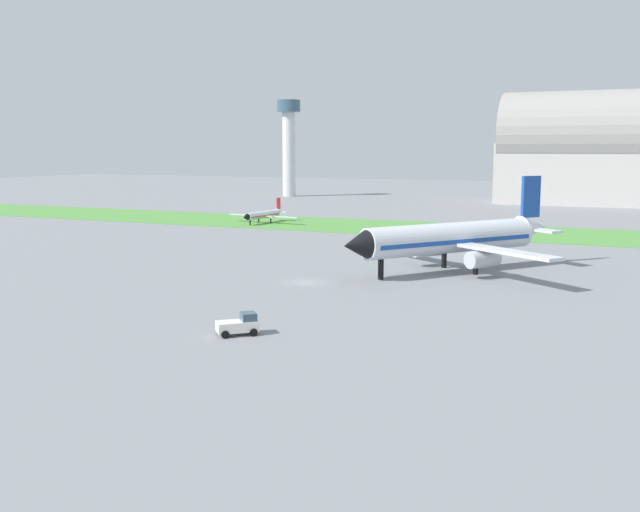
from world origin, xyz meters
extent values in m
plane|color=gray|center=(0.00, 0.00, 0.00)|extent=(600.00, 600.00, 0.00)
cube|color=#549342|center=(0.00, 64.71, 0.04)|extent=(360.00, 28.00, 0.08)
cylinder|color=silver|center=(-39.60, 60.96, 1.94)|extent=(2.67, 11.72, 1.61)
cone|color=black|center=(-40.19, 54.53, 1.94)|extent=(1.72, 1.75, 1.58)
cone|color=silver|center=(-38.99, 67.71, 2.14)|extent=(1.65, 2.38, 1.45)
cube|color=red|center=(-39.60, 60.96, 1.82)|extent=(2.64, 11.08, 0.23)
cube|color=silver|center=(-35.16, 60.88, 1.65)|extent=(8.94, 1.93, 0.16)
cube|color=silver|center=(-43.99, 61.69, 1.65)|extent=(8.94, 1.93, 0.16)
cylinder|color=#B7BABF|center=(-36.79, 60.57, 1.65)|extent=(0.63, 1.33, 0.52)
cylinder|color=#B7BABF|center=(-42.44, 61.09, 1.65)|extent=(0.63, 1.33, 0.52)
cube|color=red|center=(-39.02, 67.39, 4.03)|extent=(0.33, 1.46, 2.58)
cube|color=silver|center=(-37.89, 67.29, 2.10)|extent=(2.34, 1.17, 0.13)
cube|color=silver|center=(-40.14, 67.49, 2.10)|extent=(2.34, 1.17, 0.13)
cylinder|color=black|center=(-40.05, 56.14, 0.56)|extent=(0.29, 0.29, 1.13)
cylinder|color=black|center=(-37.94, 61.62, 0.56)|extent=(0.29, 0.29, 1.13)
cylinder|color=black|center=(-41.12, 61.91, 0.56)|extent=(0.29, 0.29, 1.13)
cylinder|color=silver|center=(14.06, 14.64, 4.61)|extent=(18.66, 23.97, 4.05)
cone|color=black|center=(5.53, 2.62, 4.61)|extent=(5.37, 5.30, 3.97)
cone|color=silver|center=(23.02, 27.25, 5.11)|extent=(5.96, 6.32, 3.65)
cube|color=#19479E|center=(14.06, 14.64, 4.30)|extent=(17.88, 22.82, 0.57)
cube|color=silver|center=(21.70, 10.12, 3.90)|extent=(15.91, 12.34, 0.41)
cube|color=silver|center=(7.28, 20.36, 3.90)|extent=(15.91, 12.34, 0.41)
cylinder|color=#B7BABF|center=(19.10, 11.96, 2.45)|extent=(4.38, 4.89, 2.23)
cylinder|color=#B7BABF|center=(9.88, 18.51, 2.45)|extent=(4.38, 4.89, 2.23)
cube|color=#19479E|center=(22.60, 26.65, 9.58)|extent=(2.32, 2.98, 5.89)
cube|color=silver|center=(24.70, 25.16, 5.01)|extent=(5.48, 4.79, 0.32)
cube|color=silver|center=(20.50, 28.14, 5.01)|extent=(5.48, 4.79, 0.32)
cylinder|color=black|center=(7.66, 5.63, 1.29)|extent=(0.73, 0.73, 2.58)
cylinder|color=black|center=(17.73, 14.29, 1.29)|extent=(0.73, 0.73, 2.58)
cylinder|color=black|center=(12.54, 17.98, 1.29)|extent=(0.73, 0.73, 2.58)
cube|color=white|center=(5.46, -25.87, 0.80)|extent=(3.87, 3.76, 0.90)
cube|color=#334C60|center=(6.21, -25.19, 1.60)|extent=(1.98, 1.99, 0.70)
cylinder|color=black|center=(5.79, -24.35, 0.35)|extent=(0.69, 0.66, 0.70)
cylinder|color=black|center=(7.00, -25.68, 0.35)|extent=(0.69, 0.66, 0.70)
cylinder|color=black|center=(3.93, -26.05, 0.35)|extent=(0.69, 0.66, 0.70)
cylinder|color=black|center=(5.14, -27.38, 0.35)|extent=(0.69, 0.66, 0.70)
cube|color=#BCB7B2|center=(26.25, 151.04, 8.94)|extent=(62.04, 23.78, 17.89)
cylinder|color=gray|center=(26.25, 151.04, 20.26)|extent=(60.80, 26.15, 26.15)
cylinder|color=silver|center=(-76.55, 147.42, 14.43)|extent=(4.40, 4.40, 28.85)
cylinder|color=#38566B|center=(-76.55, 147.42, 30.85)|extent=(8.00, 8.00, 4.00)
camera|label=1|loc=(38.01, -80.19, 16.29)|focal=41.06mm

